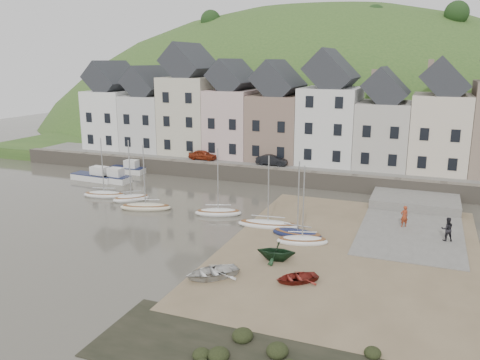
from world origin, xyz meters
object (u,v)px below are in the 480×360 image
at_px(person_red, 404,216).
at_px(person_dark, 447,229).
at_px(sailboat_0, 104,194).
at_px(car_right, 272,160).
at_px(car_left, 203,155).
at_px(rowboat_red, 297,278).
at_px(rowboat_white, 212,272).
at_px(rowboat_green, 276,251).

relative_size(person_red, person_dark, 0.97).
distance_m(sailboat_0, car_right, 19.50).
bearing_deg(car_left, car_right, -89.26).
bearing_deg(person_red, rowboat_red, 35.28).
bearing_deg(sailboat_0, car_right, 45.97).
xyz_separation_m(rowboat_red, person_dark, (8.89, 11.08, 0.71)).
distance_m(rowboat_white, person_dark, 18.84).
xyz_separation_m(rowboat_green, rowboat_red, (2.20, -2.79, -0.42)).
bearing_deg(person_red, person_dark, 114.30).
relative_size(rowboat_red, person_red, 1.52).
xyz_separation_m(person_red, person_dark, (3.25, -2.19, 0.03)).
distance_m(rowboat_green, rowboat_red, 3.58).
bearing_deg(person_red, rowboat_white, 21.72).
distance_m(rowboat_red, car_left, 32.30).
distance_m(sailboat_0, rowboat_green, 23.24).
relative_size(rowboat_red, person_dark, 1.48).
bearing_deg(person_red, rowboat_green, 21.51).
bearing_deg(car_left, person_dark, -117.51).
height_order(person_red, person_dark, person_dark).
height_order(sailboat_0, rowboat_white, sailboat_0).
distance_m(sailboat_0, car_left, 14.79).
height_order(person_red, car_left, car_left).
bearing_deg(car_right, person_dark, -128.63).
xyz_separation_m(rowboat_white, car_right, (-4.77, 27.43, 1.78)).
bearing_deg(sailboat_0, rowboat_green, -23.63).
bearing_deg(sailboat_0, rowboat_white, -36.43).
relative_size(person_dark, car_left, 0.53).
height_order(sailboat_0, person_red, sailboat_0).
bearing_deg(car_right, sailboat_0, 135.76).
xyz_separation_m(person_dark, car_left, (-27.88, 14.98, 1.15)).
height_order(rowboat_green, person_red, person_red).
relative_size(sailboat_0, car_right, 1.72).
xyz_separation_m(rowboat_white, car_left, (-13.76, 27.43, 1.78)).
xyz_separation_m(sailboat_0, rowboat_white, (18.26, -13.47, 0.16)).
xyz_separation_m(rowboat_white, person_dark, (14.12, 12.45, 0.63)).
height_order(rowboat_white, rowboat_green, rowboat_green).
bearing_deg(rowboat_red, rowboat_green, -179.47).
relative_size(rowboat_white, person_red, 1.94).
distance_m(rowboat_red, person_red, 14.44).
height_order(rowboat_green, rowboat_red, rowboat_green).
xyz_separation_m(person_dark, car_right, (-18.89, 14.98, 1.15)).
height_order(rowboat_green, car_left, car_left).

